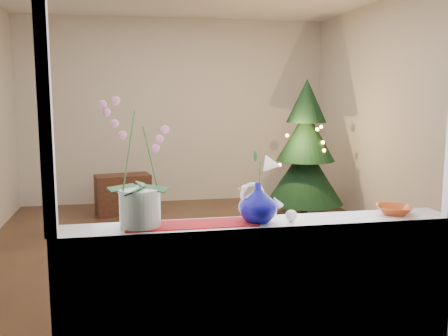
{
  "coord_description": "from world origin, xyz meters",
  "views": [
    {
      "loc": [
        -0.7,
        -4.94,
        1.61
      ],
      "look_at": [
        -0.02,
        -1.4,
        1.07
      ],
      "focal_mm": 40.0,
      "sensor_mm": 36.0,
      "label": 1
    }
  ],
  "objects_px": {
    "swan": "(261,203)",
    "blue_vase": "(258,200)",
    "xmas_tree": "(306,150)",
    "side_table": "(123,194)",
    "amber_dish": "(394,210)",
    "orchid_pot": "(139,163)",
    "paperweight": "(291,216)"
  },
  "relations": [
    {
      "from": "orchid_pot",
      "to": "blue_vase",
      "type": "distance_m",
      "value": 0.67
    },
    {
      "from": "swan",
      "to": "paperweight",
      "type": "distance_m",
      "value": 0.18
    },
    {
      "from": "orchid_pot",
      "to": "paperweight",
      "type": "bearing_deg",
      "value": -2.8
    },
    {
      "from": "swan",
      "to": "side_table",
      "type": "height_order",
      "value": "swan"
    },
    {
      "from": "blue_vase",
      "to": "side_table",
      "type": "height_order",
      "value": "blue_vase"
    },
    {
      "from": "swan",
      "to": "side_table",
      "type": "distance_m",
      "value": 4.3
    },
    {
      "from": "orchid_pot",
      "to": "blue_vase",
      "type": "bearing_deg",
      "value": -1.85
    },
    {
      "from": "swan",
      "to": "xmas_tree",
      "type": "xyz_separation_m",
      "value": [
        1.53,
        3.49,
        -0.12
      ]
    },
    {
      "from": "paperweight",
      "to": "amber_dish",
      "type": "bearing_deg",
      "value": 4.13
    },
    {
      "from": "paperweight",
      "to": "orchid_pot",
      "type": "bearing_deg",
      "value": 177.2
    },
    {
      "from": "swan",
      "to": "amber_dish",
      "type": "height_order",
      "value": "swan"
    },
    {
      "from": "swan",
      "to": "side_table",
      "type": "relative_size",
      "value": 0.34
    },
    {
      "from": "orchid_pot",
      "to": "xmas_tree",
      "type": "distance_m",
      "value": 4.12
    },
    {
      "from": "blue_vase",
      "to": "xmas_tree",
      "type": "xyz_separation_m",
      "value": [
        1.55,
        3.5,
        -0.15
      ]
    },
    {
      "from": "xmas_tree",
      "to": "side_table",
      "type": "distance_m",
      "value": 2.5
    },
    {
      "from": "swan",
      "to": "orchid_pot",
      "type": "bearing_deg",
      "value": -177.33
    },
    {
      "from": "orchid_pot",
      "to": "amber_dish",
      "type": "bearing_deg",
      "value": 0.25
    },
    {
      "from": "paperweight",
      "to": "side_table",
      "type": "bearing_deg",
      "value": 102.85
    },
    {
      "from": "blue_vase",
      "to": "amber_dish",
      "type": "distance_m",
      "value": 0.83
    },
    {
      "from": "swan",
      "to": "blue_vase",
      "type": "bearing_deg",
      "value": -148.28
    },
    {
      "from": "swan",
      "to": "paperweight",
      "type": "height_order",
      "value": "swan"
    },
    {
      "from": "swan",
      "to": "xmas_tree",
      "type": "bearing_deg",
      "value": 69.7
    },
    {
      "from": "amber_dish",
      "to": "side_table",
      "type": "height_order",
      "value": "amber_dish"
    },
    {
      "from": "xmas_tree",
      "to": "orchid_pot",
      "type": "bearing_deg",
      "value": -122.14
    },
    {
      "from": "swan",
      "to": "side_table",
      "type": "xyz_separation_m",
      "value": [
        -0.79,
        4.15,
        -0.75
      ]
    },
    {
      "from": "swan",
      "to": "paperweight",
      "type": "bearing_deg",
      "value": -7.46
    },
    {
      "from": "amber_dish",
      "to": "paperweight",
      "type": "bearing_deg",
      "value": -175.87
    },
    {
      "from": "blue_vase",
      "to": "side_table",
      "type": "distance_m",
      "value": 4.31
    },
    {
      "from": "xmas_tree",
      "to": "side_table",
      "type": "height_order",
      "value": "xmas_tree"
    },
    {
      "from": "xmas_tree",
      "to": "amber_dish",
      "type": "bearing_deg",
      "value": -101.9
    },
    {
      "from": "swan",
      "to": "blue_vase",
      "type": "height_order",
      "value": "blue_vase"
    },
    {
      "from": "side_table",
      "to": "orchid_pot",
      "type": "bearing_deg",
      "value": -99.22
    }
  ]
}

